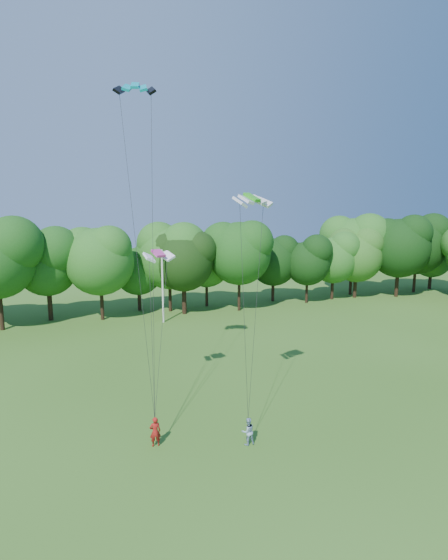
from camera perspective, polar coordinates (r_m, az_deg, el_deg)
name	(u,v)px	position (r m, az deg, el deg)	size (l,w,h in m)	color
ground	(259,487)	(24.43, 4.62, -25.38)	(160.00, 160.00, 0.00)	#325D19
utility_pole	(163,286)	(51.84, -8.02, -0.72)	(1.74, 0.31, 8.71)	silver
kite_flyer_left	(155,432)	(27.39, -8.98, -18.97)	(0.66, 0.44, 1.81)	#A01914
kite_flyer_right	(248,431)	(27.31, 3.15, -19.13)	(0.81, 0.63, 1.66)	#8FAAC6
kite_teal	(135,86)	(30.77, -11.55, 23.63)	(2.66, 1.57, 0.63)	#0596A7
kite_green	(252,197)	(26.72, 3.67, 10.74)	(2.71, 1.99, 0.57)	green
kite_pink	(158,253)	(29.72, -8.58, 3.48)	(2.24, 1.54, 0.48)	#C3368B
tree_back_center	(183,255)	(55.07, -5.32, 3.24)	(8.33, 8.33, 12.11)	#321F13
tree_back_east	(357,248)	(67.37, 16.99, 4.01)	(8.21, 8.21, 11.94)	#2F2012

